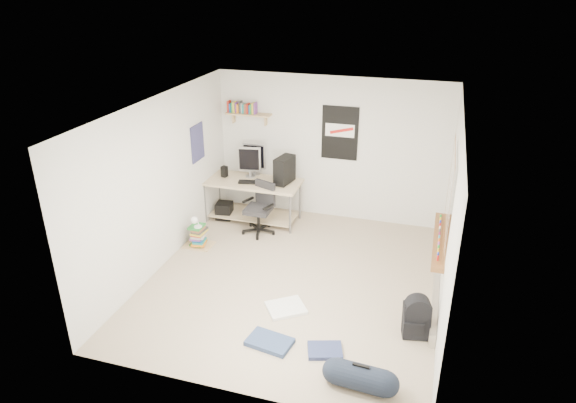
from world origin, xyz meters
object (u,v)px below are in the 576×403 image
(backpack, at_px, (416,321))
(duffel_bag, at_px, (360,377))
(book_stack, at_px, (198,237))
(desk, at_px, (253,201))
(office_chair, at_px, (258,206))

(backpack, bearing_deg, duffel_bag, -125.97)
(duffel_bag, xyz_separation_m, book_stack, (-3.00, 2.33, 0.01))
(duffel_bag, bearing_deg, book_stack, 146.39)
(desk, xyz_separation_m, book_stack, (-0.52, -1.12, -0.21))
(desk, distance_m, duffel_bag, 4.26)
(office_chair, height_order, backpack, office_chair)
(office_chair, bearing_deg, backpack, -14.51)
(office_chair, bearing_deg, book_stack, -116.06)
(desk, height_order, duffel_bag, desk)
(desk, height_order, backpack, desk)
(desk, xyz_separation_m, duffel_bag, (2.48, -3.46, -0.22))
(backpack, xyz_separation_m, book_stack, (-3.50, 1.26, -0.05))
(desk, relative_size, book_stack, 3.50)
(desk, relative_size, office_chair, 1.90)
(duffel_bag, bearing_deg, office_chair, 130.49)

